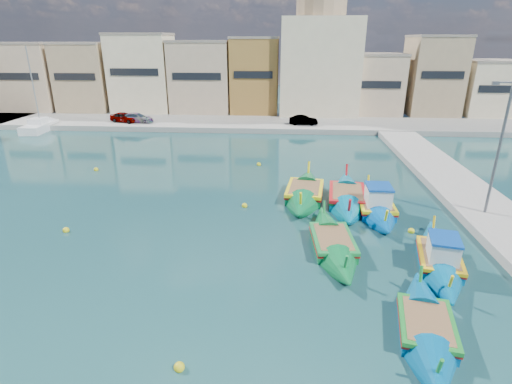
% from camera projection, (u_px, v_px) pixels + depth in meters
% --- Properties ---
extents(ground, '(160.00, 160.00, 0.00)m').
position_uv_depth(ground, '(164.00, 262.00, 19.18)').
color(ground, '#112F35').
rests_on(ground, ground).
extents(north_quay, '(80.00, 8.00, 0.60)m').
position_uv_depth(north_quay, '(238.00, 124.00, 48.87)').
color(north_quay, gray).
rests_on(north_quay, ground).
extents(north_townhouses, '(83.20, 7.87, 10.19)m').
position_uv_depth(north_townhouses, '(293.00, 79.00, 53.61)').
color(north_townhouses, tan).
rests_on(north_townhouses, ground).
extents(church_block, '(10.00, 10.00, 19.10)m').
position_uv_depth(church_block, '(319.00, 52.00, 52.77)').
color(church_block, beige).
rests_on(church_block, ground).
extents(quay_street_lamp, '(1.18, 0.16, 8.00)m').
position_uv_depth(quay_street_lamp, '(498.00, 149.00, 22.07)').
color(quay_street_lamp, '#595B60').
rests_on(quay_street_lamp, ground).
extents(parked_cars, '(25.09, 2.52, 1.21)m').
position_uv_depth(parked_cars, '(172.00, 118.00, 47.67)').
color(parked_cars, '#4C1919').
rests_on(parked_cars, north_quay).
extents(luzzu_turquoise_cabin, '(3.46, 8.27, 2.59)m').
position_uv_depth(luzzu_turquoise_cabin, '(439.00, 260.00, 18.75)').
color(luzzu_turquoise_cabin, '#006396').
rests_on(luzzu_turquoise_cabin, ground).
extents(luzzu_blue_cabin, '(2.19, 8.18, 2.88)m').
position_uv_depth(luzzu_blue_cabin, '(375.00, 207.00, 24.56)').
color(luzzu_blue_cabin, '#0057AB').
rests_on(luzzu_blue_cabin, ground).
extents(luzzu_cyan_mid, '(3.26, 9.57, 2.77)m').
position_uv_depth(luzzu_cyan_mid, '(347.00, 198.00, 26.08)').
color(luzzu_cyan_mid, '#00739C').
rests_on(luzzu_cyan_mid, ground).
extents(luzzu_green, '(3.36, 9.02, 2.77)m').
position_uv_depth(luzzu_green, '(305.00, 194.00, 26.80)').
color(luzzu_green, '#0B743C').
rests_on(luzzu_green, ground).
extents(luzzu_blue_south, '(2.47, 8.51, 2.43)m').
position_uv_depth(luzzu_blue_south, '(333.00, 244.00, 20.31)').
color(luzzu_blue_south, '#0B7336').
rests_on(luzzu_blue_south, ground).
extents(luzzu_cyan_south, '(3.18, 7.41, 2.24)m').
position_uv_depth(luzzu_cyan_south, '(426.00, 329.00, 14.37)').
color(luzzu_cyan_south, '#005D96').
rests_on(luzzu_cyan_south, ground).
extents(yacht_north, '(2.56, 7.66, 10.08)m').
position_uv_depth(yacht_north, '(47.00, 125.00, 47.80)').
color(yacht_north, white).
rests_on(yacht_north, ground).
extents(mooring_buoys, '(22.72, 22.87, 0.36)m').
position_uv_depth(mooring_buoys, '(208.00, 210.00, 24.79)').
color(mooring_buoys, yellow).
rests_on(mooring_buoys, ground).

